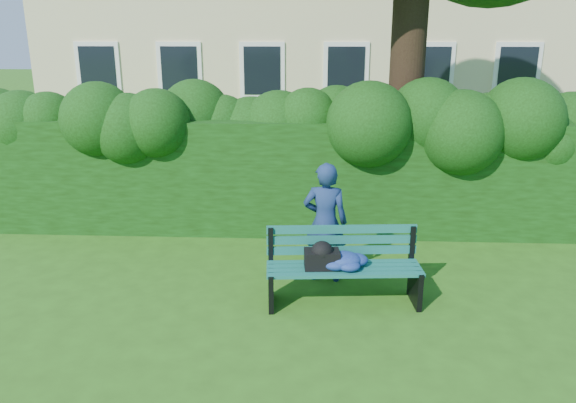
{
  "coord_description": "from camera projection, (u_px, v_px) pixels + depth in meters",
  "views": [
    {
      "loc": [
        0.35,
        -6.49,
        3.13
      ],
      "look_at": [
        0.0,
        0.6,
        0.95
      ],
      "focal_mm": 35.0,
      "sensor_mm": 36.0,
      "label": 1
    }
  ],
  "objects": [
    {
      "name": "hedge",
      "position": [
        293.0,
        175.0,
        8.96
      ],
      "size": [
        10.0,
        1.0,
        1.8
      ],
      "color": "black",
      "rests_on": "ground"
    },
    {
      "name": "park_bench",
      "position": [
        340.0,
        264.0,
        6.58
      ],
      "size": [
        1.85,
        0.7,
        0.89
      ],
      "rotation": [
        0.0,
        0.0,
        0.08
      ],
      "color": "#105346",
      "rests_on": "ground"
    },
    {
      "name": "man_reading",
      "position": [
        325.0,
        222.0,
        7.14
      ],
      "size": [
        0.61,
        0.43,
        1.56
      ],
      "primitive_type": "imported",
      "rotation": [
        0.0,
        0.0,
        3.03
      ],
      "color": "navy",
      "rests_on": "ground"
    },
    {
      "name": "ground",
      "position": [
        286.0,
        287.0,
        7.13
      ],
      "size": [
        80.0,
        80.0,
        0.0
      ],
      "primitive_type": "plane",
      "color": "#2C5917",
      "rests_on": "ground"
    }
  ]
}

